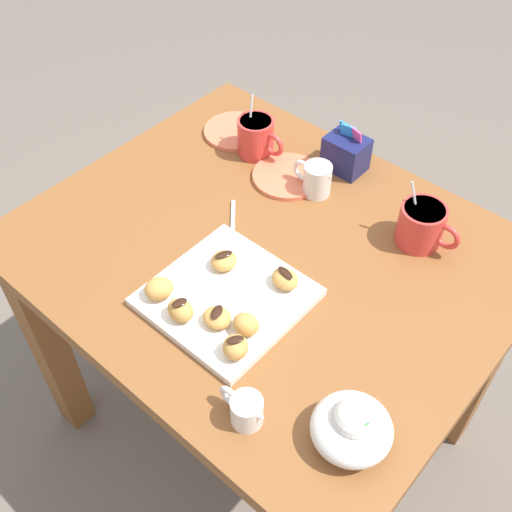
{
  "coord_description": "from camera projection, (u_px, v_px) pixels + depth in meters",
  "views": [
    {
      "loc": [
        0.54,
        -0.65,
        1.61
      ],
      "look_at": [
        0.01,
        -0.04,
        0.74
      ],
      "focal_mm": 43.24,
      "sensor_mm": 36.0,
      "label": 1
    }
  ],
  "objects": [
    {
      "name": "chocolate_drizzle_5",
      "position": [
        285.0,
        273.0,
        1.11
      ],
      "size": [
        0.04,
        0.02,
        0.0
      ],
      "primitive_type": "ellipsoid",
      "rotation": [
        0.0,
        0.0,
        6.09
      ],
      "color": "black",
      "rests_on": "beignet_5"
    },
    {
      "name": "sugar_caddy",
      "position": [
        346.0,
        153.0,
        1.36
      ],
      "size": [
        0.09,
        0.07,
        0.11
      ],
      "color": "#191E51",
      "rests_on": "dining_table"
    },
    {
      "name": "ground_plane",
      "position": [
        263.0,
        421.0,
        1.75
      ],
      "size": [
        8.0,
        8.0,
        0.0
      ],
      "primitive_type": "plane",
      "color": "#665B51"
    },
    {
      "name": "beignet_1",
      "position": [
        224.0,
        261.0,
        1.16
      ],
      "size": [
        0.06,
        0.06,
        0.03
      ],
      "primitive_type": "ellipsoid",
      "rotation": [
        0.0,
        0.0,
        1.16
      ],
      "color": "#D19347",
      "rests_on": "pastry_plate_square"
    },
    {
      "name": "chocolate_drizzle_1",
      "position": [
        224.0,
        255.0,
        1.15
      ],
      "size": [
        0.03,
        0.04,
        0.0
      ],
      "primitive_type": "ellipsoid",
      "rotation": [
        0.0,
        0.0,
        1.16
      ],
      "color": "black",
      "rests_on": "beignet_1"
    },
    {
      "name": "beignet_6",
      "position": [
        236.0,
        347.0,
        1.02
      ],
      "size": [
        0.06,
        0.06,
        0.04
      ],
      "primitive_type": "ellipsoid",
      "rotation": [
        0.0,
        0.0,
        0.66
      ],
      "color": "#D19347",
      "rests_on": "pastry_plate_square"
    },
    {
      "name": "beignet_4",
      "position": [
        159.0,
        289.0,
        1.11
      ],
      "size": [
        0.06,
        0.07,
        0.04
      ],
      "primitive_type": "ellipsoid",
      "rotation": [
        0.0,
        0.0,
        1.15
      ],
      "color": "#D19347",
      "rests_on": "pastry_plate_square"
    },
    {
      "name": "chocolate_drizzle_3",
      "position": [
        217.0,
        312.0,
        1.06
      ],
      "size": [
        0.03,
        0.04,
        0.0
      ],
      "primitive_type": "ellipsoid",
      "rotation": [
        0.0,
        0.0,
        1.93
      ],
      "color": "black",
      "rests_on": "beignet_3"
    },
    {
      "name": "beignet_3",
      "position": [
        217.0,
        318.0,
        1.07
      ],
      "size": [
        0.06,
        0.05,
        0.03
      ],
      "primitive_type": "ellipsoid",
      "rotation": [
        0.0,
        0.0,
        1.68
      ],
      "color": "#D19347",
      "rests_on": "pastry_plate_square"
    },
    {
      "name": "beignet_5",
      "position": [
        285.0,
        279.0,
        1.13
      ],
      "size": [
        0.06,
        0.05,
        0.03
      ],
      "primitive_type": "ellipsoid",
      "rotation": [
        0.0,
        0.0,
        6.12
      ],
      "color": "#D19347",
      "rests_on": "pastry_plate_square"
    },
    {
      "name": "coffee_mug_red_right",
      "position": [
        422.0,
        224.0,
        1.2
      ],
      "size": [
        0.13,
        0.09,
        0.13
      ],
      "color": "red",
      "rests_on": "dining_table"
    },
    {
      "name": "ice_cream_bowl",
      "position": [
        352.0,
        427.0,
        0.92
      ],
      "size": [
        0.13,
        0.13,
        0.09
      ],
      "color": "silver",
      "rests_on": "dining_table"
    },
    {
      "name": "cream_pitcher_white",
      "position": [
        317.0,
        178.0,
        1.31
      ],
      "size": [
        0.1,
        0.06,
        0.07
      ],
      "color": "silver",
      "rests_on": "dining_table"
    },
    {
      "name": "dining_table",
      "position": [
        265.0,
        291.0,
        1.33
      ],
      "size": [
        0.94,
        0.78,
        0.72
      ],
      "color": "brown",
      "rests_on": "ground_plane"
    },
    {
      "name": "beignet_2",
      "position": [
        181.0,
        310.0,
        1.07
      ],
      "size": [
        0.05,
        0.04,
        0.04
      ],
      "primitive_type": "ellipsoid",
      "rotation": [
        0.0,
        0.0,
        1.56
      ],
      "color": "#D19347",
      "rests_on": "pastry_plate_square"
    },
    {
      "name": "chocolate_sauce_pitcher",
      "position": [
        246.0,
        409.0,
        0.95
      ],
      "size": [
        0.09,
        0.05,
        0.06
      ],
      "color": "silver",
      "rests_on": "dining_table"
    },
    {
      "name": "coffee_mug_red_left",
      "position": [
        256.0,
        136.0,
        1.4
      ],
      "size": [
        0.12,
        0.08,
        0.14
      ],
      "color": "red",
      "rests_on": "dining_table"
    },
    {
      "name": "saucer_coral_left",
      "position": [
        236.0,
        131.0,
        1.48
      ],
      "size": [
        0.15,
        0.15,
        0.01
      ],
      "primitive_type": "cylinder",
      "color": "#E5704C",
      "rests_on": "dining_table"
    },
    {
      "name": "pastry_plate_square",
      "position": [
        227.0,
        297.0,
        1.13
      ],
      "size": [
        0.26,
        0.26,
        0.02
      ],
      "primitive_type": "cube",
      "color": "silver",
      "rests_on": "dining_table"
    },
    {
      "name": "saucer_coral_right",
      "position": [
        288.0,
        176.0,
        1.37
      ],
      "size": [
        0.16,
        0.16,
        0.01
      ],
      "primitive_type": "cylinder",
      "color": "#E5704C",
      "rests_on": "dining_table"
    },
    {
      "name": "chocolate_drizzle_2",
      "position": [
        179.0,
        303.0,
        1.06
      ],
      "size": [
        0.02,
        0.03,
        0.0
      ],
      "primitive_type": "ellipsoid",
      "rotation": [
        0.0,
        0.0,
        1.29
      ],
      "color": "black",
      "rests_on": "beignet_2"
    },
    {
      "name": "chocolate_drizzle_6",
      "position": [
        235.0,
        340.0,
        1.01
      ],
      "size": [
        0.03,
        0.03,
        0.0
      ],
      "primitive_type": "ellipsoid",
      "rotation": [
        0.0,
        0.0,
        1.01
      ],
      "color": "black",
      "rests_on": "beignet_6"
    },
    {
      "name": "loose_spoon_near_saucer",
      "position": [
        232.0,
        235.0,
        1.24
      ],
      "size": [
        0.12,
        0.12,
        0.01
      ],
      "color": "silver",
      "rests_on": "dining_table"
    },
    {
      "name": "beignet_0",
      "position": [
        246.0,
        324.0,
        1.05
      ],
      "size": [
        0.05,
        0.05,
        0.04
      ],
      "primitive_type": "ellipsoid",
      "rotation": [
        0.0,
        0.0,
        3.3
      ],
      "color": "#D19347",
      "rests_on": "pastry_plate_square"
    }
  ]
}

